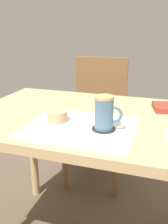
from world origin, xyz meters
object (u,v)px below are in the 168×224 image
at_px(wooden_chair, 98,115).
at_px(pastry_plate, 57,122).
at_px(coffee_mug, 105,113).
at_px(pastry, 57,116).
at_px(dining_table, 96,135).

distance_m(wooden_chair, pastry_plate, 0.88).
bearing_deg(wooden_chair, coffee_mug, 102.37).
height_order(pastry_plate, coffee_mug, coffee_mug).
bearing_deg(coffee_mug, pastry_plate, -179.40).
height_order(wooden_chair, pastry_plate, wooden_chair).
bearing_deg(pastry_plate, pastry, 0.00).
bearing_deg(wooden_chair, pastry_plate, 89.98).
distance_m(wooden_chair, coffee_mug, 0.93).
relative_size(wooden_chair, coffee_mug, 7.23).
bearing_deg(coffee_mug, wooden_chair, 106.57).
bearing_deg(coffee_mug, pastry, -179.40).
distance_m(dining_table, coffee_mug, 0.23).
bearing_deg(pastry, dining_table, 52.49).
relative_size(wooden_chair, pastry, 11.24).
xyz_separation_m(dining_table, coffee_mug, (0.07, -0.15, 0.16)).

